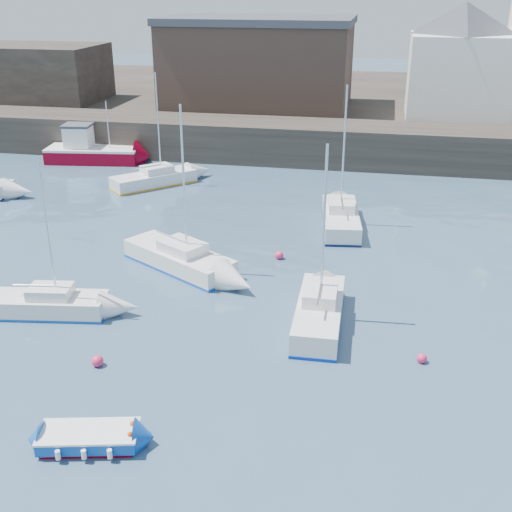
% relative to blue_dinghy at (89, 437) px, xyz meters
% --- Properties ---
extents(water, '(220.00, 220.00, 0.00)m').
position_rel_blue_dinghy_xyz_m(water, '(2.80, 0.19, -0.32)').
color(water, '#2D4760').
rests_on(water, ground).
extents(quay_wall, '(90.00, 5.00, 3.00)m').
position_rel_blue_dinghy_xyz_m(quay_wall, '(2.80, 35.19, 1.18)').
color(quay_wall, '#28231E').
rests_on(quay_wall, ground).
extents(land_strip, '(90.00, 32.00, 2.80)m').
position_rel_blue_dinghy_xyz_m(land_strip, '(2.80, 53.19, 1.08)').
color(land_strip, '#28231E').
rests_on(land_strip, ground).
extents(bldg_east_d, '(11.14, 11.14, 8.95)m').
position_rel_blue_dinghy_xyz_m(bldg_east_d, '(13.80, 41.69, 7.04)').
color(bldg_east_d, white).
rests_on(bldg_east_d, land_strip).
extents(warehouse, '(16.40, 10.40, 7.60)m').
position_rel_blue_dinghy_xyz_m(warehouse, '(-3.20, 43.19, 6.30)').
color(warehouse, '#3D2D26').
rests_on(warehouse, land_strip).
extents(bldg_west, '(14.00, 8.00, 5.00)m').
position_rel_blue_dinghy_xyz_m(bldg_west, '(-25.20, 42.19, 4.98)').
color(bldg_west, '#353028').
rests_on(bldg_west, land_strip).
extents(blue_dinghy, '(3.26, 1.96, 0.58)m').
position_rel_blue_dinghy_xyz_m(blue_dinghy, '(0.00, 0.00, 0.00)').
color(blue_dinghy, maroon).
rests_on(blue_dinghy, ground).
extents(fishing_boat, '(7.49, 3.63, 4.77)m').
position_rel_blue_dinghy_xyz_m(fishing_boat, '(-14.46, 31.66, 0.60)').
color(fishing_boat, maroon).
rests_on(fishing_boat, ground).
extents(sailboat_a, '(5.36, 2.40, 6.73)m').
position_rel_blue_dinghy_xyz_m(sailboat_a, '(-5.46, 7.65, 0.15)').
color(sailboat_a, silver).
rests_on(sailboat_a, ground).
extents(sailboat_b, '(6.50, 5.02, 8.18)m').
position_rel_blue_dinghy_xyz_m(sailboat_b, '(-1.34, 13.40, 0.21)').
color(sailboat_b, silver).
rests_on(sailboat_b, ground).
extents(sailboat_c, '(1.97, 5.77, 7.54)m').
position_rel_blue_dinghy_xyz_m(sailboat_c, '(6.12, 9.02, 0.25)').
color(sailboat_c, silver).
rests_on(sailboat_c, ground).
extents(sailboat_f, '(2.75, 6.39, 8.04)m').
position_rel_blue_dinghy_xyz_m(sailboat_f, '(6.10, 20.79, 0.24)').
color(sailboat_f, silver).
rests_on(sailboat_f, ground).
extents(sailboat_h, '(5.53, 5.59, 7.67)m').
position_rel_blue_dinghy_xyz_m(sailboat_h, '(-7.35, 26.52, 0.18)').
color(sailboat_h, silver).
rests_on(sailboat_h, ground).
extents(buoy_near, '(0.45, 0.45, 0.45)m').
position_rel_blue_dinghy_xyz_m(buoy_near, '(-1.64, 4.26, -0.32)').
color(buoy_near, '#E82958').
rests_on(buoy_near, ground).
extents(buoy_mid, '(0.39, 0.39, 0.39)m').
position_rel_blue_dinghy_xyz_m(buoy_mid, '(10.24, 6.88, -0.32)').
color(buoy_mid, '#E82958').
rests_on(buoy_mid, ground).
extents(buoy_far, '(0.44, 0.44, 0.44)m').
position_rel_blue_dinghy_xyz_m(buoy_far, '(3.37, 15.49, -0.32)').
color(buoy_far, '#E82958').
rests_on(buoy_far, ground).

